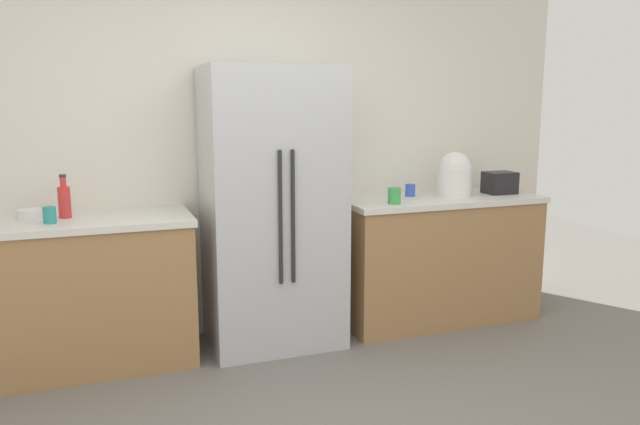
# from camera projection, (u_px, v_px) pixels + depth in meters

# --- Properties ---
(kitchen_back_panel) EXTENTS (5.02, 0.10, 2.84)m
(kitchen_back_panel) POSITION_uv_depth(u_px,v_px,m) (235.00, 129.00, 4.26)
(kitchen_back_panel) COLOR silver
(kitchen_back_panel) RESTS_ON ground_plane
(counter_left) EXTENTS (1.58, 0.60, 0.92)m
(counter_left) POSITION_uv_depth(u_px,v_px,m) (60.00, 296.00, 3.72)
(counter_left) COLOR #9E7247
(counter_left) RESTS_ON ground_plane
(counter_right) EXTENTS (1.47, 0.60, 0.92)m
(counter_right) POSITION_uv_depth(u_px,v_px,m) (438.00, 258.00, 4.59)
(counter_right) COLOR #9E7247
(counter_right) RESTS_ON ground_plane
(refrigerator) EXTENTS (0.86, 0.63, 1.83)m
(refrigerator) POSITION_uv_depth(u_px,v_px,m) (273.00, 209.00, 4.06)
(refrigerator) COLOR #B7BABF
(refrigerator) RESTS_ON ground_plane
(toaster) EXTENTS (0.22, 0.18, 0.16)m
(toaster) POSITION_uv_depth(u_px,v_px,m) (500.00, 183.00, 4.66)
(toaster) COLOR black
(toaster) RESTS_ON counter_right
(rice_cooker) EXTENTS (0.24, 0.24, 0.33)m
(rice_cooker) POSITION_uv_depth(u_px,v_px,m) (455.00, 175.00, 4.50)
(rice_cooker) COLOR white
(rice_cooker) RESTS_ON counter_right
(bottle_b) EXTENTS (0.07, 0.07, 0.26)m
(bottle_b) POSITION_uv_depth(u_px,v_px,m) (64.00, 200.00, 3.70)
(bottle_b) COLOR red
(bottle_b) RESTS_ON counter_left
(cup_a) EXTENTS (0.07, 0.07, 0.09)m
(cup_a) POSITION_uv_depth(u_px,v_px,m) (410.00, 190.00, 4.53)
(cup_a) COLOR blue
(cup_a) RESTS_ON counter_right
(cup_b) EXTENTS (0.09, 0.09, 0.11)m
(cup_b) POSITION_uv_depth(u_px,v_px,m) (394.00, 196.00, 4.20)
(cup_b) COLOR green
(cup_b) RESTS_ON counter_right
(cup_c) EXTENTS (0.07, 0.07, 0.10)m
(cup_c) POSITION_uv_depth(u_px,v_px,m) (50.00, 215.00, 3.54)
(cup_c) COLOR teal
(cup_c) RESTS_ON counter_left
(bowl_b) EXTENTS (0.15, 0.15, 0.05)m
(bowl_b) POSITION_uv_depth(u_px,v_px,m) (31.00, 214.00, 3.69)
(bowl_b) COLOR white
(bowl_b) RESTS_ON counter_left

